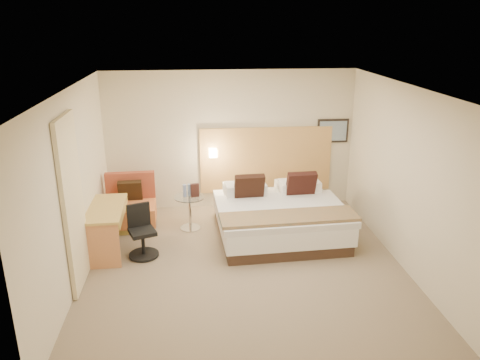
{
  "coord_description": "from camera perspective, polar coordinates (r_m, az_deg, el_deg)",
  "views": [
    {
      "loc": [
        -0.7,
        -6.3,
        3.59
      ],
      "look_at": [
        0.01,
        0.8,
        1.12
      ],
      "focal_mm": 35.0,
      "sensor_mm": 36.0,
      "label": 1
    }
  ],
  "objects": [
    {
      "name": "ceiling",
      "position": [
        6.4,
        0.6,
        11.17
      ],
      "size": [
        4.8,
        5.0,
        0.02
      ],
      "primitive_type": "cube",
      "color": "white",
      "rests_on": "floor"
    },
    {
      "name": "bed",
      "position": [
        8.18,
        4.69,
        -4.39
      ],
      "size": [
        2.23,
        2.18,
        1.05
      ],
      "color": "#3C281E",
      "rests_on": "floor"
    },
    {
      "name": "wall_front",
      "position": [
        4.46,
        4.17,
        -11.17
      ],
      "size": [
        4.8,
        0.02,
        2.7
      ],
      "primitive_type": "cube",
      "color": "beige",
      "rests_on": "floor"
    },
    {
      "name": "headboard_panel",
      "position": [
        9.26,
        3.19,
        2.5
      ],
      "size": [
        2.6,
        0.04,
        1.3
      ],
      "primitive_type": "cube",
      "color": "tan",
      "rests_on": "wall_back"
    },
    {
      "name": "art_canvas",
      "position": [
        9.41,
        11.27,
        5.88
      ],
      "size": [
        0.54,
        0.01,
        0.39
      ],
      "primitive_type": "cube",
      "color": "#768EA3",
      "rests_on": "wall_back"
    },
    {
      "name": "bottle_b",
      "position": [
        8.31,
        -6.19,
        -1.21
      ],
      "size": [
        0.08,
        0.08,
        0.22
      ],
      "primitive_type": "cylinder",
      "rotation": [
        0.0,
        0.0,
        0.23
      ],
      "color": "#84A2CD",
      "rests_on": "side_table"
    },
    {
      "name": "wall_left",
      "position": [
        6.9,
        -19.75,
        -1.04
      ],
      "size": [
        0.02,
        5.0,
        2.7
      ],
      "primitive_type": "cube",
      "color": "beige",
      "rests_on": "floor"
    },
    {
      "name": "desk",
      "position": [
        7.76,
        -15.81,
        -4.33
      ],
      "size": [
        0.59,
        1.24,
        0.77
      ],
      "color": "tan",
      "rests_on": "floor"
    },
    {
      "name": "wall_right",
      "position": [
        7.37,
        19.52,
        0.26
      ],
      "size": [
        0.02,
        5.0,
        2.7
      ],
      "primitive_type": "cube",
      "color": "beige",
      "rests_on": "floor"
    },
    {
      "name": "bottle_a",
      "position": [
        8.29,
        -6.77,
        -1.3
      ],
      "size": [
        0.08,
        0.08,
        0.22
      ],
      "primitive_type": "cylinder",
      "rotation": [
        0.0,
        0.0,
        0.23
      ],
      "color": "#92A8E1",
      "rests_on": "side_table"
    },
    {
      "name": "menu_folder",
      "position": [
        8.26,
        -5.53,
        -1.25
      ],
      "size": [
        0.15,
        0.09,
        0.24
      ],
      "primitive_type": "cube",
      "rotation": [
        0.0,
        0.0,
        0.23
      ],
      "color": "#391C17",
      "rests_on": "side_table"
    },
    {
      "name": "curtain",
      "position": [
        6.7,
        -19.69,
        -2.8
      ],
      "size": [
        0.06,
        0.9,
        2.42
      ],
      "primitive_type": "cube",
      "color": "beige",
      "rests_on": "wall_left"
    },
    {
      "name": "art_frame",
      "position": [
        9.43,
        11.24,
        5.91
      ],
      "size": [
        0.62,
        0.03,
        0.47
      ],
      "primitive_type": "cube",
      "color": "black",
      "rests_on": "wall_back"
    },
    {
      "name": "side_table",
      "position": [
        8.41,
        -6.11,
        -3.76
      ],
      "size": [
        0.66,
        0.66,
        0.61
      ],
      "color": "silver",
      "rests_on": "floor"
    },
    {
      "name": "floor",
      "position": [
        7.29,
        0.53,
        -10.52
      ],
      "size": [
        4.8,
        5.0,
        0.02
      ],
      "primitive_type": "cube",
      "color": "#796851",
      "rests_on": "ground"
    },
    {
      "name": "lamp_arm",
      "position": [
        9.06,
        -3.33,
        3.43
      ],
      "size": [
        0.02,
        0.12,
        0.02
      ],
      "primitive_type": "cylinder",
      "rotation": [
        1.57,
        0.0,
        0.0
      ],
      "color": "silver",
      "rests_on": "wall_back"
    },
    {
      "name": "lamp_shade",
      "position": [
        9.0,
        -3.31,
        3.32
      ],
      "size": [
        0.15,
        0.15,
        0.15
      ],
      "primitive_type": "cube",
      "color": "#FAE9C3",
      "rests_on": "wall_back"
    },
    {
      "name": "lounge_chair",
      "position": [
        8.7,
        -13.18,
        -3.14
      ],
      "size": [
        0.92,
        0.82,
        0.94
      ],
      "color": "tan",
      "rests_on": "floor"
    },
    {
      "name": "desk_chair",
      "position": [
        7.6,
        -11.87,
        -6.63
      ],
      "size": [
        0.61,
        0.61,
        0.83
      ],
      "color": "black",
      "rests_on": "floor"
    },
    {
      "name": "wall_back",
      "position": [
        9.12,
        -1.17,
        4.85
      ],
      "size": [
        4.8,
        0.02,
        2.7
      ],
      "primitive_type": "cube",
      "color": "beige",
      "rests_on": "floor"
    }
  ]
}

